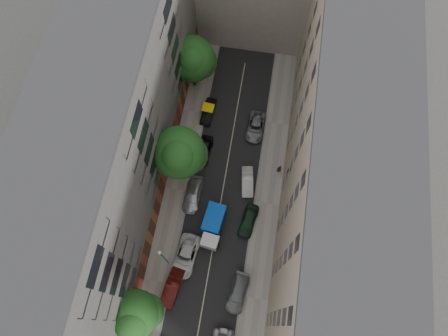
% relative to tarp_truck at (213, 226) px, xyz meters
% --- Properties ---
extents(ground, '(120.00, 120.00, 0.00)m').
position_rel_tarp_truck_xyz_m(ground, '(0.36, 3.99, -1.30)').
color(ground, '#4C4C49').
rests_on(ground, ground).
extents(road_surface, '(8.00, 44.00, 0.02)m').
position_rel_tarp_truck_xyz_m(road_surface, '(0.36, 3.99, -1.29)').
color(road_surface, black).
rests_on(road_surface, ground).
extents(sidewalk_left, '(3.00, 44.00, 0.15)m').
position_rel_tarp_truck_xyz_m(sidewalk_left, '(-5.14, 3.99, -1.22)').
color(sidewalk_left, gray).
rests_on(sidewalk_left, ground).
extents(sidewalk_right, '(3.00, 44.00, 0.15)m').
position_rel_tarp_truck_xyz_m(sidewalk_right, '(5.86, 3.99, -1.22)').
color(sidewalk_right, gray).
rests_on(sidewalk_right, ground).
extents(building_left, '(8.00, 44.00, 20.00)m').
position_rel_tarp_truck_xyz_m(building_left, '(-10.64, 3.99, 8.70)').
color(building_left, '#504D4B').
rests_on(building_left, ground).
extents(building_right, '(8.00, 44.00, 20.00)m').
position_rel_tarp_truck_xyz_m(building_right, '(11.36, 3.99, 8.70)').
color(building_right, tan).
rests_on(building_right, ground).
extents(tarp_truck, '(2.61, 5.32, 2.35)m').
position_rel_tarp_truck_xyz_m(tarp_truck, '(0.00, 0.00, 0.00)').
color(tarp_truck, black).
rests_on(tarp_truck, ground).
extents(car_left_1, '(2.25, 4.58, 1.44)m').
position_rel_tarp_truck_xyz_m(car_left_1, '(-3.24, -7.41, -0.58)').
color(car_left_1, '#4E120F').
rests_on(car_left_1, ground).
extents(car_left_2, '(2.91, 5.34, 1.42)m').
position_rel_tarp_truck_xyz_m(car_left_2, '(-2.44, -3.81, -0.59)').
color(car_left_2, silver).
rests_on(car_left_2, ground).
extents(car_left_3, '(1.97, 4.65, 1.34)m').
position_rel_tarp_truck_xyz_m(car_left_3, '(-3.06, 3.42, -0.63)').
color(car_left_3, '#BAB9BF').
rests_on(car_left_3, ground).
extents(car_left_4, '(1.97, 4.24, 1.41)m').
position_rel_tarp_truck_xyz_m(car_left_4, '(-2.80, 9.39, -0.59)').
color(car_left_4, black).
rests_on(car_left_4, ground).
extents(car_left_5, '(1.69, 4.00, 1.29)m').
position_rel_tarp_truck_xyz_m(car_left_5, '(-3.24, 14.99, -0.65)').
color(car_left_5, black).
rests_on(car_left_5, ground).
extents(car_right_1, '(2.38, 4.68, 1.30)m').
position_rel_tarp_truck_xyz_m(car_right_1, '(3.96, -6.81, -0.65)').
color(car_right_1, slate).
rests_on(car_right_1, ground).
extents(car_right_2, '(2.33, 4.36, 1.41)m').
position_rel_tarp_truck_xyz_m(car_right_2, '(3.96, 1.39, -0.59)').
color(car_right_2, black).
rests_on(car_right_2, ground).
extents(car_right_3, '(1.95, 4.04, 1.28)m').
position_rel_tarp_truck_xyz_m(car_right_3, '(3.16, 6.21, -0.66)').
color(car_right_3, silver).
rests_on(car_right_3, ground).
extents(car_right_4, '(2.24, 4.63, 1.27)m').
position_rel_tarp_truck_xyz_m(car_right_4, '(3.16, 13.79, -0.66)').
color(car_right_4, slate).
rests_on(car_right_4, ground).
extents(tree_near, '(5.08, 4.78, 8.14)m').
position_rel_tarp_truck_xyz_m(tree_near, '(-5.53, -10.86, 4.28)').
color(tree_near, '#382619').
rests_on(tree_near, sidewalk_left).
extents(tree_mid, '(5.99, 5.81, 10.06)m').
position_rel_tarp_truck_xyz_m(tree_mid, '(-4.49, 5.80, 5.59)').
color(tree_mid, '#382619').
rests_on(tree_mid, sidewalk_left).
extents(tree_far, '(5.94, 5.76, 8.51)m').
position_rel_tarp_truck_xyz_m(tree_far, '(-5.74, 18.95, 4.33)').
color(tree_far, '#382619').
rests_on(tree_far, sidewalk_left).
extents(lamp_post, '(0.36, 0.36, 6.93)m').
position_rel_tarp_truck_xyz_m(lamp_post, '(-4.32, -4.79, 3.08)').
color(lamp_post, '#1C6333').
rests_on(lamp_post, sidewalk_left).
extents(pedestrian, '(0.72, 0.59, 1.70)m').
position_rel_tarp_truck_xyz_m(pedestrian, '(6.76, 8.31, -0.30)').
color(pedestrian, black).
rests_on(pedestrian, sidewalk_right).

